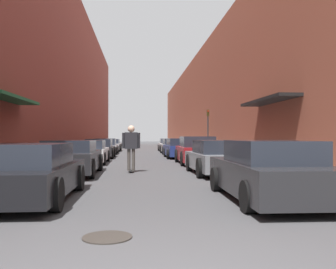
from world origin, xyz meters
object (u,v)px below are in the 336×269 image
parked_car_left_5 (111,145)px  traffic_light (208,126)px  parked_car_right_3 (180,148)px  manhole_cover (107,237)px  parked_car_right_4 (173,146)px  parked_car_left_2 (88,152)px  parked_car_right_2 (196,151)px  parked_car_left_0 (28,173)px  parked_car_right_0 (268,171)px  skateboarder (131,143)px  parked_car_left_1 (71,158)px  parked_car_right_5 (168,145)px  parked_car_right_1 (219,158)px  parked_car_left_3 (99,149)px  parked_car_left_4 (106,146)px

parked_car_left_5 → traffic_light: size_ratio=1.25×
parked_car_right_3 → manhole_cover: size_ratio=6.23×
manhole_cover → parked_car_right_4: bearing=82.3°
parked_car_left_2 → manhole_cover: (2.13, -14.63, -0.59)m
parked_car_right_2 → parked_car_right_3: size_ratio=0.98×
parked_car_left_0 → parked_car_right_2: bearing=62.6°
parked_car_right_0 → traffic_light: traffic_light is taller
parked_car_right_4 → traffic_light: 4.30m
parked_car_left_2 → skateboarder: 5.59m
parked_car_right_3 → parked_car_right_4: 5.80m
skateboarder → parked_car_right_4: bearing=78.3°
parked_car_left_1 → manhole_cover: (2.01, -8.82, -0.62)m
skateboarder → parked_car_right_0: bearing=-65.0°
parked_car_left_1 → parked_car_right_5: parked_car_left_1 is taller
parked_car_left_0 → parked_car_right_0: 5.34m
parked_car_right_1 → parked_car_left_3: bearing=116.6°
parked_car_right_5 → manhole_cover: bearing=-96.5°
parked_car_left_2 → parked_car_right_3: 7.13m
parked_car_right_5 → manhole_cover: parked_car_right_5 is taller
parked_car_right_0 → parked_car_left_1: bearing=131.8°
parked_car_left_2 → parked_car_left_3: parked_car_left_3 is taller
parked_car_left_2 → parked_car_right_2: parked_car_right_2 is taller
parked_car_left_4 → manhole_cover: 25.34m
parked_car_right_4 → skateboarder: (-3.20, -15.47, 0.55)m
parked_car_left_5 → manhole_cover: parked_car_left_5 is taller
parked_car_left_4 → parked_car_right_2: parked_car_right_2 is taller
parked_car_left_5 → parked_car_left_3: bearing=-90.0°
parked_car_left_0 → parked_car_left_3: bearing=90.2°
parked_car_left_1 → parked_car_left_2: (-0.12, 5.81, -0.04)m
parked_car_right_2 → manhole_cover: parked_car_right_2 is taller
parked_car_right_4 → traffic_light: size_ratio=1.28×
parked_car_right_2 → parked_car_left_1: bearing=-138.1°
parked_car_right_1 → parked_car_right_4: (-0.10, 16.54, -0.03)m
parked_car_left_1 → parked_car_right_4: size_ratio=1.13×
parked_car_left_4 → parked_car_right_1: size_ratio=1.04×
parked_car_left_3 → skateboarder: size_ratio=2.13×
parked_car_left_1 → skateboarder: skateboarder is taller
parked_car_left_3 → parked_car_right_3: parked_car_right_3 is taller
parked_car_left_3 → manhole_cover: 19.66m
parked_car_left_4 → parked_car_left_3: bearing=-89.3°
parked_car_left_2 → parked_car_left_5: parked_car_left_2 is taller
parked_car_left_1 → parked_car_left_3: (-0.03, 10.73, -0.02)m
parked_car_left_1 → skateboarder: 2.39m
parked_car_right_1 → parked_car_left_1: bearing=176.9°
parked_car_right_2 → manhole_cover: size_ratio=6.14×
parked_car_left_4 → parked_car_right_0: 23.07m
parked_car_left_2 → parked_car_right_5: 16.69m
parked_car_left_2 → parked_car_right_0: 13.01m
parked_car_left_2 → parked_car_right_0: bearing=-65.1°
parked_car_left_2 → manhole_cover: bearing=-81.7°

